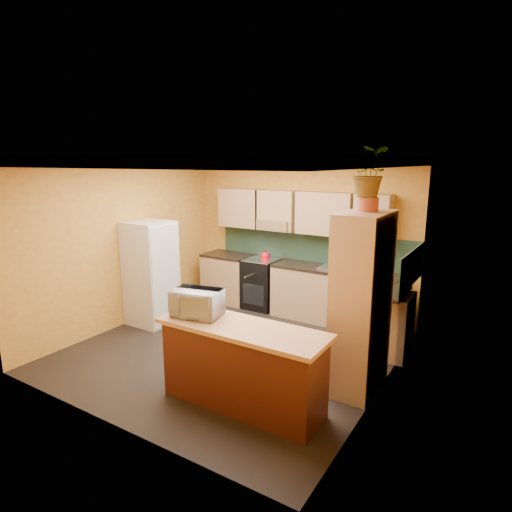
{
  "coord_description": "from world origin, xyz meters",
  "views": [
    {
      "loc": [
        3.29,
        -4.65,
        2.65
      ],
      "look_at": [
        0.12,
        0.45,
        1.31
      ],
      "focal_mm": 30.0,
      "sensor_mm": 36.0,
      "label": 1
    }
  ],
  "objects": [
    {
      "name": "fern",
      "position": [
        1.85,
        0.02,
        2.53
      ],
      "size": [
        0.53,
        0.47,
        0.54
      ],
      "primitive_type": "imported",
      "rotation": [
        0.0,
        0.0,
        0.11
      ],
      "color": "tan",
      "rests_on": "fern_pot"
    },
    {
      "name": "bar_top",
      "position": [
        0.91,
        -1.1,
        0.91
      ],
      "size": [
        1.9,
        0.65,
        0.05
      ],
      "primitive_type": "cube",
      "color": "tan",
      "rests_on": "breakfast_bar"
    },
    {
      "name": "stove",
      "position": [
        -0.59,
        1.8,
        0.46
      ],
      "size": [
        0.58,
        0.58,
        0.91
      ],
      "primitive_type": "cube",
      "color": "black",
      "rests_on": "ground"
    },
    {
      "name": "kettle",
      "position": [
        -0.49,
        1.75,
        1.0
      ],
      "size": [
        0.19,
        0.19,
        0.18
      ],
      "primitive_type": null,
      "rotation": [
        0.0,
        0.0,
        0.1
      ],
      "color": "red",
      "rests_on": "stove"
    },
    {
      "name": "fern_pot",
      "position": [
        1.85,
        0.02,
        2.18
      ],
      "size": [
        0.22,
        0.22,
        0.16
      ],
      "primitive_type": "cylinder",
      "color": "#A04126",
      "rests_on": "pantry"
    },
    {
      "name": "sink",
      "position": [
        0.81,
        1.8,
        0.94
      ],
      "size": [
        0.48,
        0.4,
        0.03
      ],
      "primitive_type": "cube",
      "color": "silver",
      "rests_on": "countertop_back"
    },
    {
      "name": "breakfast_bar",
      "position": [
        0.91,
        -1.1,
        0.44
      ],
      "size": [
        1.8,
        0.55,
        0.88
      ],
      "primitive_type": "cube",
      "color": "#531C13",
      "rests_on": "ground"
    },
    {
      "name": "room_shell",
      "position": [
        0.02,
        0.28,
        2.09
      ],
      "size": [
        4.24,
        4.24,
        2.72
      ],
      "color": "black",
      "rests_on": "ground"
    },
    {
      "name": "pantry",
      "position": [
        1.85,
        -0.03,
        1.05
      ],
      "size": [
        0.48,
        0.9,
        2.1
      ],
      "primitive_type": "cube",
      "color": "tan",
      "rests_on": "ground"
    },
    {
      "name": "microwave",
      "position": [
        0.3,
        -1.1,
        1.08
      ],
      "size": [
        0.61,
        0.48,
        0.3
      ],
      "primitive_type": "imported",
      "rotation": [
        0.0,
        0.0,
        0.22
      ],
      "color": "silver",
      "rests_on": "bar_top"
    },
    {
      "name": "base_cabinets_back",
      "position": [
        0.03,
        1.8,
        0.44
      ],
      "size": [
        3.65,
        0.6,
        0.88
      ],
      "primitive_type": "cube",
      "color": "tan",
      "rests_on": "ground"
    },
    {
      "name": "countertop_back",
      "position": [
        0.03,
        1.8,
        0.9
      ],
      "size": [
        3.65,
        0.62,
        0.04
      ],
      "primitive_type": "cube",
      "color": "black",
      "rests_on": "base_cabinets_back"
    },
    {
      "name": "base_cabinets_right",
      "position": [
        1.8,
        1.05,
        0.44
      ],
      "size": [
        0.6,
        0.8,
        0.88
      ],
      "primitive_type": "cube",
      "color": "tan",
      "rests_on": "ground"
    },
    {
      "name": "fridge",
      "position": [
        -1.75,
        0.2,
        0.85
      ],
      "size": [
        0.68,
        0.66,
        1.7
      ],
      "primitive_type": "cube",
      "color": "silver",
      "rests_on": "ground"
    },
    {
      "name": "countertop_right",
      "position": [
        1.8,
        1.05,
        0.9
      ],
      "size": [
        0.62,
        0.8,
        0.04
      ],
      "primitive_type": "cube",
      "color": "black",
      "rests_on": "base_cabinets_right"
    }
  ]
}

